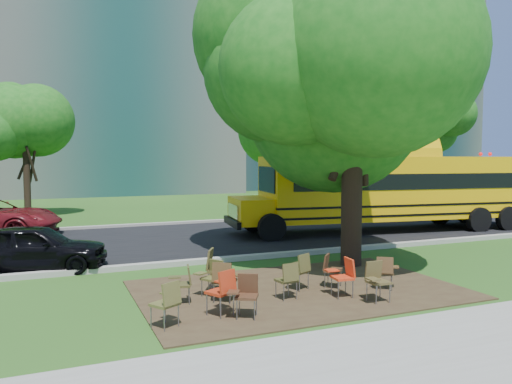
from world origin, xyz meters
name	(u,v)px	position (x,y,z in m)	size (l,w,h in m)	color
ground	(248,289)	(0.00, 0.00, 0.00)	(160.00, 160.00, 0.00)	#214816
sidewalk	(390,381)	(0.00, -5.00, 0.02)	(60.00, 4.00, 0.04)	gray
dirt_patch	(299,290)	(1.00, -0.50, 0.01)	(7.00, 4.50, 0.03)	#382819
asphalt_road	(175,240)	(0.00, 7.00, 0.02)	(80.00, 8.00, 0.04)	black
kerb_near	(208,261)	(0.00, 3.00, 0.07)	(80.00, 0.25, 0.14)	gray
kerb_far	(152,224)	(0.00, 11.10, 0.07)	(80.00, 0.25, 0.14)	gray
building_right	(323,70)	(24.00, 38.00, 12.50)	(30.00, 16.00, 25.00)	#6D675B
bg_tree_2	(25,131)	(-5.00, 16.00, 4.21)	(4.80, 4.80, 6.62)	black
bg_tree_3	(290,118)	(8.00, 14.00, 5.03)	(5.60, 5.60, 7.84)	black
bg_tree_4	(421,133)	(16.00, 13.00, 4.34)	(5.00, 5.00, 6.85)	black
main_tree	(353,68)	(3.48, 1.19, 5.30)	(7.20, 7.20, 8.91)	black
school_bus	(395,188)	(8.71, 6.01, 1.72)	(12.37, 4.13, 2.97)	#E1A607
chair_0	(168,299)	(-2.23, -1.85, 0.52)	(0.56, 0.69, 0.84)	brown
chair_1	(225,278)	(-0.84, -0.83, 0.53)	(0.74, 0.58, 0.86)	#4C361B
chair_2	(223,287)	(-1.14, -1.60, 0.55)	(0.60, 0.73, 0.89)	#AD2C12
chair_3	(246,291)	(-0.79, -1.85, 0.50)	(0.68, 0.53, 0.81)	#442818
chair_4	(288,277)	(0.44, -1.12, 0.49)	(0.53, 0.52, 0.80)	#47431F
chair_5	(376,278)	(2.02, -1.93, 0.51)	(0.54, 0.49, 0.83)	brown
chair_6	(344,273)	(1.61, -1.38, 0.52)	(0.49, 0.59, 0.84)	red
chair_7	(386,269)	(2.75, -1.28, 0.48)	(0.66, 0.52, 0.78)	#4E341C
chair_8	(183,280)	(-1.62, -0.54, 0.48)	(0.46, 0.59, 0.78)	#423E1C
chair_9	(213,274)	(-0.92, -0.26, 0.48)	(0.65, 0.52, 0.78)	brown
chair_10	(216,266)	(-0.75, 0.03, 0.59)	(0.63, 0.80, 0.95)	#473F1E
chair_11	(300,268)	(1.02, -0.55, 0.52)	(0.57, 0.67, 0.84)	#49461F
chair_12	(331,267)	(1.75, -0.62, 0.47)	(0.52, 0.66, 0.77)	#442A18
black_car	(34,247)	(-4.44, 3.83, 0.62)	(1.45, 3.61, 1.23)	black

